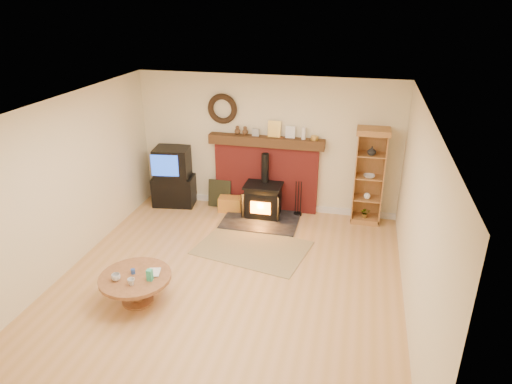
% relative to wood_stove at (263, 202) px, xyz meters
% --- Properties ---
extents(ground, '(5.50, 5.50, 0.00)m').
position_rel_wood_stove_xyz_m(ground, '(-0.03, -2.27, -0.31)').
color(ground, tan).
rests_on(ground, ground).
extents(room_shell, '(5.02, 5.52, 2.61)m').
position_rel_wood_stove_xyz_m(room_shell, '(-0.05, -2.17, 1.40)').
color(room_shell, beige).
rests_on(room_shell, ground).
extents(chimney_breast, '(2.20, 0.22, 1.78)m').
position_rel_wood_stove_xyz_m(chimney_breast, '(-0.03, 0.40, 0.49)').
color(chimney_breast, maroon).
rests_on(chimney_breast, ground).
extents(wood_stove, '(1.40, 1.00, 1.22)m').
position_rel_wood_stove_xyz_m(wood_stove, '(0.00, 0.00, 0.00)').
color(wood_stove, black).
rests_on(wood_stove, ground).
extents(area_rug, '(1.99, 1.55, 0.01)m').
position_rel_wood_stove_xyz_m(area_rug, '(0.09, -1.19, -0.31)').
color(area_rug, brown).
rests_on(area_rug, ground).
extents(tv_unit, '(0.87, 0.66, 1.18)m').
position_rel_wood_stove_xyz_m(tv_unit, '(-1.87, 0.20, 0.25)').
color(tv_unit, black).
rests_on(tv_unit, ground).
extents(curio_cabinet, '(0.58, 0.42, 1.79)m').
position_rel_wood_stove_xyz_m(curio_cabinet, '(1.90, 0.29, 0.59)').
color(curio_cabinet, olive).
rests_on(curio_cabinet, ground).
extents(firelog_box, '(0.47, 0.33, 0.28)m').
position_rel_wood_stove_xyz_m(firelog_box, '(-0.68, 0.13, -0.17)').
color(firelog_box, yellow).
rests_on(firelog_box, ground).
extents(leaning_painting, '(0.46, 0.12, 0.55)m').
position_rel_wood_stove_xyz_m(leaning_painting, '(-0.94, 0.28, -0.04)').
color(leaning_painting, black).
rests_on(leaning_painting, ground).
extents(fire_tools, '(0.16, 0.16, 0.70)m').
position_rel_wood_stove_xyz_m(fire_tools, '(0.64, 0.23, -0.18)').
color(fire_tools, black).
rests_on(fire_tools, ground).
extents(coffee_table, '(0.98, 0.98, 0.58)m').
position_rel_wood_stove_xyz_m(coffee_table, '(-1.12, -2.96, 0.02)').
color(coffee_table, brown).
rests_on(coffee_table, ground).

